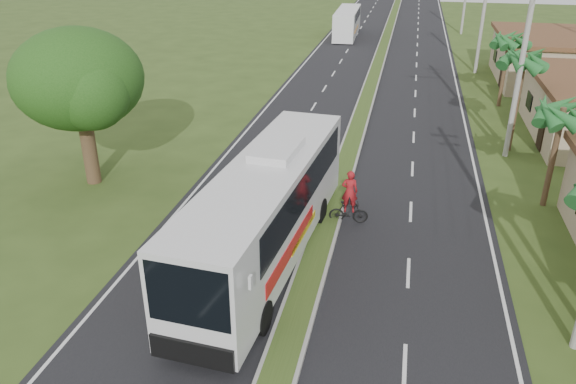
# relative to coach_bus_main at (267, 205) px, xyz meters

# --- Properties ---
(ground) EXTENTS (180.00, 180.00, 0.00)m
(ground) POSITION_rel_coach_bus_main_xyz_m (1.79, -4.90, -2.29)
(ground) COLOR #33481A
(ground) RESTS_ON ground
(road_asphalt) EXTENTS (14.00, 160.00, 0.02)m
(road_asphalt) POSITION_rel_coach_bus_main_xyz_m (1.79, 15.10, -2.28)
(road_asphalt) COLOR black
(road_asphalt) RESTS_ON ground
(median_strip) EXTENTS (1.20, 160.00, 0.18)m
(median_strip) POSITION_rel_coach_bus_main_xyz_m (1.79, 15.10, -2.19)
(median_strip) COLOR gray
(median_strip) RESTS_ON ground
(lane_edge_left) EXTENTS (0.12, 160.00, 0.01)m
(lane_edge_left) POSITION_rel_coach_bus_main_xyz_m (-4.91, 15.10, -2.29)
(lane_edge_left) COLOR silver
(lane_edge_left) RESTS_ON ground
(lane_edge_right) EXTENTS (0.12, 160.00, 0.01)m
(lane_edge_right) POSITION_rel_coach_bus_main_xyz_m (8.49, 15.10, -2.29)
(lane_edge_right) COLOR silver
(lane_edge_right) RESTS_ON ground
(shop_far) EXTENTS (8.60, 11.60, 3.82)m
(shop_far) POSITION_rel_coach_bus_main_xyz_m (15.79, 31.10, -0.36)
(shop_far) COLOR tan
(shop_far) RESTS_ON ground
(palm_verge_b) EXTENTS (2.40, 2.40, 5.05)m
(palm_verge_b) POSITION_rel_coach_bus_main_xyz_m (11.19, 7.10, 2.06)
(palm_verge_b) COLOR #473321
(palm_verge_b) RESTS_ON ground
(palm_verge_c) EXTENTS (2.40, 2.40, 5.85)m
(palm_verge_c) POSITION_rel_coach_bus_main_xyz_m (10.59, 14.10, 2.83)
(palm_verge_c) COLOR #473321
(palm_verge_c) RESTS_ON ground
(palm_verge_d) EXTENTS (2.40, 2.40, 5.25)m
(palm_verge_d) POSITION_rel_coach_bus_main_xyz_m (11.09, 23.10, 2.26)
(palm_verge_d) COLOR #473321
(palm_verge_d) RESTS_ON ground
(shade_tree) EXTENTS (6.30, 6.00, 7.54)m
(shade_tree) POSITION_rel_coach_bus_main_xyz_m (-10.32, 5.12, 2.74)
(shade_tree) COLOR #473321
(shade_tree) RESTS_ON ground
(utility_pole_b) EXTENTS (3.20, 0.28, 12.00)m
(utility_pole_b) POSITION_rel_coach_bus_main_xyz_m (10.27, 13.10, 3.96)
(utility_pole_b) COLOR gray
(utility_pole_b) RESTS_ON ground
(utility_pole_c) EXTENTS (1.60, 0.28, 11.00)m
(utility_pole_c) POSITION_rel_coach_bus_main_xyz_m (10.29, 33.10, 3.38)
(utility_pole_c) COLOR gray
(utility_pole_c) RESTS_ON ground
(coach_bus_main) EXTENTS (3.72, 13.07, 4.17)m
(coach_bus_main) POSITION_rel_coach_bus_main_xyz_m (0.00, 0.00, 0.00)
(coach_bus_main) COLOR silver
(coach_bus_main) RESTS_ON ground
(coach_bus_far) EXTENTS (2.57, 10.52, 3.05)m
(coach_bus_far) POSITION_rel_coach_bus_main_xyz_m (-2.74, 48.40, -0.56)
(coach_bus_far) COLOR white
(coach_bus_far) RESTS_ON ground
(motorcyclist) EXTENTS (1.70, 0.65, 2.43)m
(motorcyclist) POSITION_rel_coach_bus_main_xyz_m (2.68, 3.50, -1.37)
(motorcyclist) COLOR black
(motorcyclist) RESTS_ON ground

